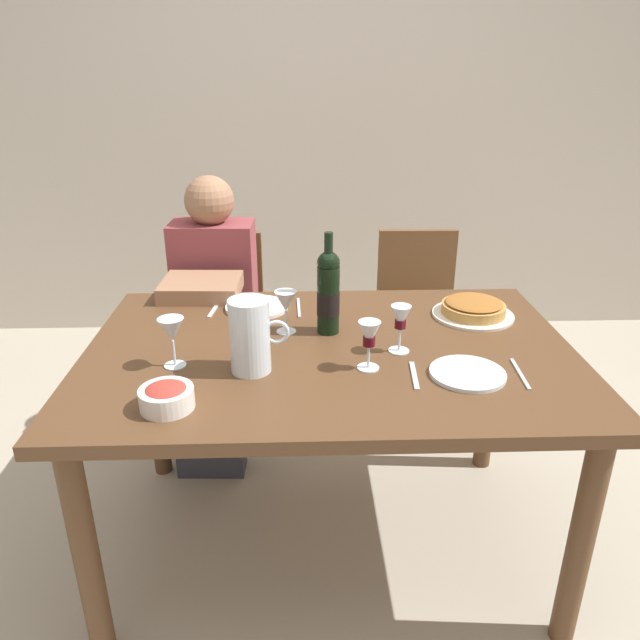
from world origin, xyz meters
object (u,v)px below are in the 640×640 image
object	(u,v)px
diner_left	(212,313)
chair_right	(417,315)
dining_table	(330,374)
wine_glass_left_diner	(369,337)
wine_bottle	(329,292)
wine_glass_centre	(400,320)
chair_left	(223,318)
water_pitcher	(250,340)
dinner_plate_right_setting	(257,307)
wine_glass_spare	(172,331)
wine_glass_right_diner	(286,303)
dinner_plate_left_setting	(467,373)
baked_tart	(473,309)
salad_bowl	(166,396)

from	to	relation	value
diner_left	chair_right	distance (m)	0.95
dining_table	wine_glass_left_diner	distance (m)	0.26
wine_bottle	chair_right	world-z (taller)	wine_bottle
wine_glass_centre	wine_bottle	bearing A→B (deg)	143.55
wine_bottle	chair_left	bearing A→B (deg)	120.69
water_pitcher	chair_left	size ratio (longest dim) A/B	0.25
chair_right	diner_left	bearing A→B (deg)	16.31
dinner_plate_right_setting	diner_left	bearing A→B (deg)	123.90
wine_bottle	water_pitcher	size ratio (longest dim) A/B	1.55
wine_glass_spare	wine_glass_centre	bearing A→B (deg)	6.33
wine_bottle	wine_glass_right_diner	distance (m)	0.14
wine_glass_centre	chair_right	world-z (taller)	wine_glass_centre
chair_left	wine_bottle	bearing A→B (deg)	123.05
water_pitcher	dinner_plate_left_setting	world-z (taller)	water_pitcher
water_pitcher	wine_glass_centre	xyz separation A→B (m)	(0.44, 0.11, 0.01)
water_pitcher	baked_tart	bearing A→B (deg)	26.90
dinner_plate_right_setting	diner_left	world-z (taller)	diner_left
dinner_plate_right_setting	chair_left	bearing A→B (deg)	110.18
dining_table	wine_bottle	xyz separation A→B (m)	(0.00, 0.12, 0.23)
baked_tart	wine_glass_spare	world-z (taller)	wine_glass_spare
chair_left	dinner_plate_right_setting	bearing A→B (deg)	112.54
wine_glass_centre	chair_right	distance (m)	1.02
wine_glass_spare	dinner_plate_left_setting	bearing A→B (deg)	-5.92
dinner_plate_right_setting	wine_glass_left_diner	bearing A→B (deg)	-53.34
baked_tart	chair_left	world-z (taller)	chair_left
wine_glass_right_diner	wine_glass_centre	bearing A→B (deg)	-24.27
wine_glass_left_diner	chair_right	bearing A→B (deg)	71.16
salad_bowl	wine_glass_spare	size ratio (longest dim) A/B	0.93
dining_table	diner_left	world-z (taller)	diner_left
wine_glass_spare	chair_left	bearing A→B (deg)	89.59
wine_glass_centre	dinner_plate_right_setting	xyz separation A→B (m)	(-0.45, 0.36, -0.10)
wine_bottle	wine_glass_right_diner	world-z (taller)	wine_bottle
baked_tart	wine_glass_left_diner	distance (m)	0.56
dinner_plate_left_setting	chair_right	world-z (taller)	chair_right
dining_table	wine_glass_left_diner	bearing A→B (deg)	-54.01
water_pitcher	chair_left	world-z (taller)	water_pitcher
water_pitcher	baked_tart	size ratio (longest dim) A/B	0.77
baked_tart	dinner_plate_right_setting	world-z (taller)	baked_tart
chair_right	wine_glass_spare	bearing A→B (deg)	48.78
water_pitcher	wine_glass_spare	bearing A→B (deg)	171.41
dining_table	wine_bottle	bearing A→B (deg)	89.26
wine_glass_centre	dinner_plate_left_setting	size ratio (longest dim) A/B	0.70
dining_table	water_pitcher	xyz separation A→B (m)	(-0.23, -0.14, 0.19)
salad_bowl	diner_left	xyz separation A→B (m)	(-0.02, 0.98, -0.18)
wine_glass_right_diner	chair_right	bearing A→B (deg)	52.27
salad_bowl	chair_left	xyz separation A→B (m)	(-0.02, 1.21, -0.30)
wine_glass_centre	dinner_plate_right_setting	distance (m)	0.59
wine_glass_spare	chair_left	world-z (taller)	wine_glass_spare
wine_bottle	wine_glass_left_diner	size ratio (longest dim) A/B	2.28
wine_glass_spare	chair_right	world-z (taller)	wine_glass_spare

